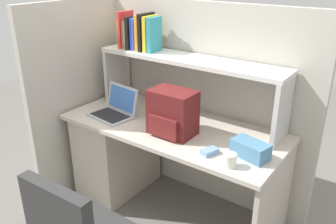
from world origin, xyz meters
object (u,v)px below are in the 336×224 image
backpack (172,113)px  tissue_box (250,149)px  paper_cup (230,160)px  laptop (115,110)px  computer_mouse (210,151)px

backpack → tissue_box: size_ratio=1.39×
tissue_box → paper_cup: bearing=-92.9°
backpack → paper_cup: bearing=-16.9°
backpack → tissue_box: backpack is taller
backpack → tissue_box: bearing=1.3°
laptop → paper_cup: 1.03m
laptop → computer_mouse: (0.86, -0.09, -0.03)m
laptop → tissue_box: laptop is taller
computer_mouse → tissue_box: (0.21, 0.11, 0.03)m
paper_cup → tissue_box: 0.17m
backpack → tissue_box: 0.56m
tissue_box → laptop: bearing=-165.4°
computer_mouse → paper_cup: bearing=-1.2°
laptop → computer_mouse: 0.87m
backpack → computer_mouse: 0.38m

